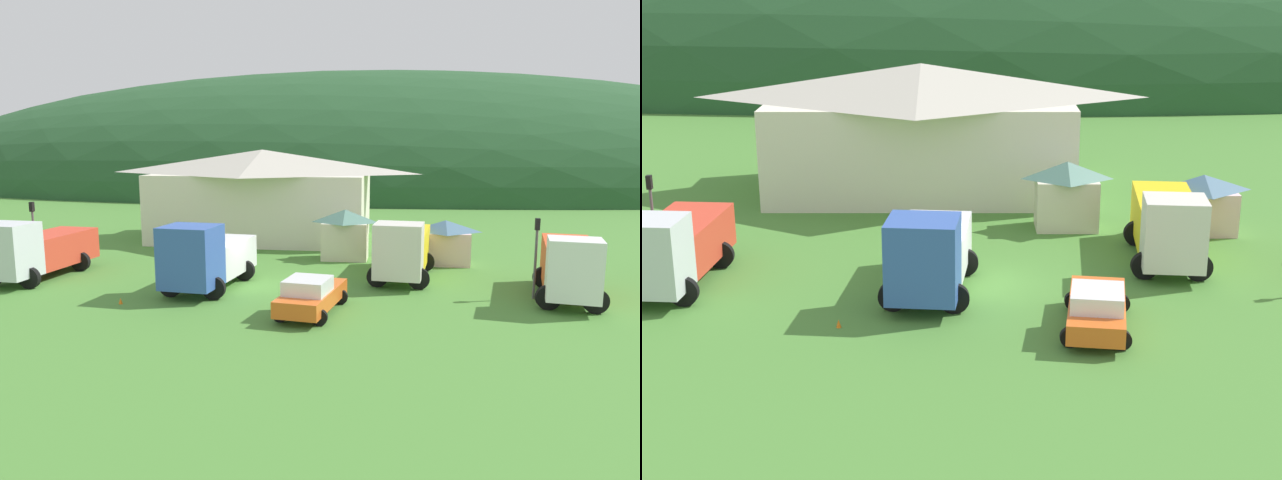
% 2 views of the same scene
% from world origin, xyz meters
% --- Properties ---
extents(ground_plane, '(200.00, 200.00, 0.00)m').
position_xyz_m(ground_plane, '(0.00, 0.00, 0.00)').
color(ground_plane, '#477F33').
extents(forested_hill_backdrop, '(154.83, 60.00, 36.17)m').
position_xyz_m(forested_hill_backdrop, '(0.00, 66.66, 0.00)').
color(forested_hill_backdrop, '#234C28').
rests_on(forested_hill_backdrop, ground).
extents(depot_building, '(16.83, 9.52, 6.78)m').
position_xyz_m(depot_building, '(-2.95, 14.67, 3.49)').
color(depot_building, silver).
rests_on(depot_building, ground).
extents(play_shed_cream, '(3.07, 2.20, 3.17)m').
position_xyz_m(play_shed_cream, '(4.02, 7.77, 1.63)').
color(play_shed_cream, beige).
rests_on(play_shed_cream, ground).
extents(play_shed_pink, '(3.11, 2.47, 2.68)m').
position_xyz_m(play_shed_pink, '(10.19, 7.24, 1.38)').
color(play_shed_pink, beige).
rests_on(play_shed_pink, ground).
extents(tow_truck_silver, '(3.66, 7.23, 3.31)m').
position_xyz_m(tow_truck_silver, '(-12.01, -0.09, 1.64)').
color(tow_truck_silver, silver).
rests_on(tow_truck_silver, ground).
extents(box_truck_blue, '(3.70, 6.93, 3.48)m').
position_xyz_m(box_truck_blue, '(-2.06, -1.07, 1.71)').
color(box_truck_blue, '#3356AD').
rests_on(box_truck_blue, ground).
extents(flatbed_truck_yellow, '(3.62, 7.39, 3.33)m').
position_xyz_m(flatbed_truck_yellow, '(7.66, 2.82, 1.67)').
color(flatbed_truck_yellow, silver).
rests_on(flatbed_truck_yellow, ground).
extents(heavy_rig_white, '(3.70, 7.07, 3.24)m').
position_xyz_m(heavy_rig_white, '(15.43, -0.39, 1.67)').
color(heavy_rig_white, white).
rests_on(heavy_rig_white, ground).
extents(service_pickup_orange, '(2.83, 5.15, 1.66)m').
position_xyz_m(service_pickup_orange, '(3.80, -4.45, 0.83)').
color(service_pickup_orange, orange).
rests_on(service_pickup_orange, ground).
extents(traffic_light_west, '(0.20, 0.32, 4.01)m').
position_xyz_m(traffic_light_west, '(-13.17, 1.64, 2.47)').
color(traffic_light_west, '#4C4C51').
rests_on(traffic_light_west, ground).
extents(traffic_light_east, '(0.20, 0.32, 3.86)m').
position_xyz_m(traffic_light_east, '(13.87, -0.51, 2.38)').
color(traffic_light_east, '#4C4C51').
rests_on(traffic_light_east, ground).
extents(traffic_cone_near_pickup, '(0.36, 0.36, 0.58)m').
position_xyz_m(traffic_cone_near_pickup, '(-5.12, -4.20, 0.00)').
color(traffic_cone_near_pickup, orange).
rests_on(traffic_cone_near_pickup, ground).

